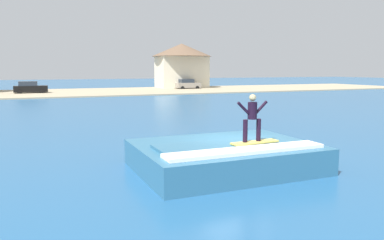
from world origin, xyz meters
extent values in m
plane|color=#255988|center=(0.00, 0.00, 0.00)|extent=(260.00, 260.00, 0.00)
cube|color=#30688A|center=(-0.61, -0.55, 0.46)|extent=(6.22, 4.66, 0.92)
cube|color=#30688A|center=(-0.61, -1.13, 0.97)|extent=(5.28, 2.10, 0.10)
cube|color=white|center=(-0.61, -2.06, 0.98)|extent=(5.60, 0.84, 0.12)
cube|color=#EAD159|center=(0.13, -1.37, 1.07)|extent=(1.80, 0.54, 0.06)
cube|color=black|center=(0.13, -1.37, 1.10)|extent=(1.64, 0.15, 0.01)
cylinder|color=black|center=(-0.25, -1.35, 1.50)|extent=(0.16, 0.16, 0.78)
cylinder|color=black|center=(0.29, -1.35, 1.50)|extent=(0.16, 0.16, 0.78)
cylinder|color=black|center=(0.02, -1.35, 2.18)|extent=(0.32, 0.32, 0.59)
sphere|color=tan|center=(0.02, -1.35, 2.62)|extent=(0.24, 0.24, 0.24)
cylinder|color=black|center=(-0.34, -1.35, 2.29)|extent=(0.47, 0.10, 0.45)
cylinder|color=black|center=(0.38, -1.35, 2.29)|extent=(0.47, 0.10, 0.45)
cube|color=tan|center=(0.00, 47.63, 0.09)|extent=(120.00, 20.34, 0.18)
cube|color=black|center=(-6.90, 47.15, 0.77)|extent=(4.56, 1.88, 0.90)
cube|color=#262D38|center=(-7.24, 47.15, 1.54)|extent=(2.51, 1.69, 0.64)
cylinder|color=black|center=(-5.41, 48.13, 0.32)|extent=(0.64, 0.22, 0.64)
cylinder|color=black|center=(-5.41, 46.16, 0.32)|extent=(0.64, 0.22, 0.64)
cylinder|color=black|center=(-8.38, 48.13, 0.32)|extent=(0.64, 0.22, 0.64)
cylinder|color=black|center=(-8.38, 46.16, 0.32)|extent=(0.64, 0.22, 0.64)
cube|color=gray|center=(18.90, 49.91, 0.77)|extent=(4.37, 1.85, 0.90)
cube|color=#262D38|center=(18.57, 49.91, 1.54)|extent=(2.40, 1.66, 0.64)
cylinder|color=black|center=(20.32, 50.89, 0.32)|extent=(0.64, 0.22, 0.64)
cylinder|color=black|center=(20.32, 48.94, 0.32)|extent=(0.64, 0.22, 0.64)
cylinder|color=black|center=(17.48, 50.89, 0.32)|extent=(0.64, 0.22, 0.64)
cylinder|color=black|center=(17.48, 48.94, 0.32)|extent=(0.64, 0.22, 0.64)
cube|color=beige|center=(19.09, 53.40, 2.97)|extent=(8.90, 5.46, 5.93)
cone|color=brown|center=(19.09, 53.40, 7.11)|extent=(11.04, 11.04, 2.35)
camera|label=1|loc=(-6.92, -12.34, 3.58)|focal=35.33mm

